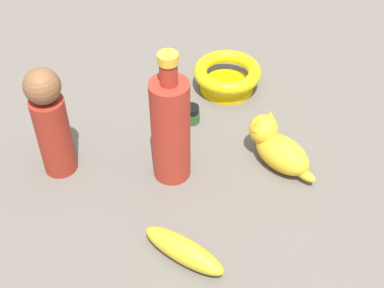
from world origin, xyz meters
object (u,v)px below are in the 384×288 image
Objects in this scene: nail_polish_jar at (191,114)px; person_figure_adult at (51,122)px; cat_figurine at (277,147)px; banana at (184,250)px; bowl at (227,75)px; bottle_tall at (171,128)px.

person_figure_adult reaches higher than nail_polish_jar.
cat_figurine is at bearing -22.24° from person_figure_adult.
cat_figurine reaches higher than nail_polish_jar.
person_figure_adult is (-0.13, 0.29, 0.09)m from banana.
bowl is 0.65× the size of person_figure_adult.
banana is 0.57× the size of bottle_tall.
banana is 0.22m from bottle_tall.
person_figure_adult is at bearing 157.76° from cat_figurine.
cat_figurine is 0.28m from banana.
bowl is 0.29m from bottle_tall.
bottle_tall is (0.06, 0.19, 0.09)m from banana.
nail_polish_jar is 0.14× the size of bottle_tall.
cat_figurine is (-0.02, -0.25, 0.00)m from bowl.
bottle_tall is at bearing -48.54° from banana.
cat_figurine is 0.21m from nail_polish_jar.
bowl is 0.42m from person_figure_adult.
banana is at bearing -116.10° from nail_polish_jar.
cat_figurine is at bearing -60.73° from nail_polish_jar.
nail_polish_jar is 0.18m from bottle_tall.
banana is at bearing -152.52° from cat_figurine.
nail_polish_jar is (-0.10, 0.18, -0.02)m from cat_figurine.
bowl is 3.97× the size of nail_polish_jar.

